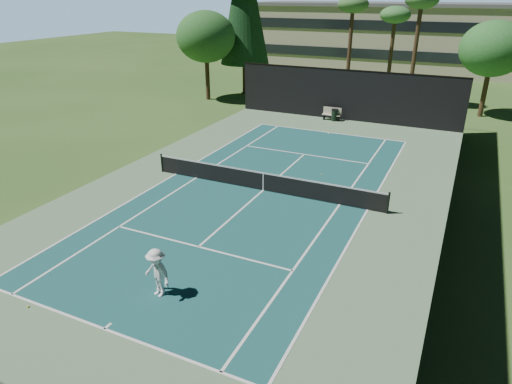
# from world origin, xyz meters

# --- Properties ---
(ground) EXTENTS (160.00, 160.00, 0.00)m
(ground) POSITION_xyz_m (0.00, 0.00, 0.00)
(ground) COLOR #345821
(ground) RESTS_ON ground
(apron_slab) EXTENTS (18.00, 32.00, 0.01)m
(apron_slab) POSITION_xyz_m (0.00, 0.00, 0.01)
(apron_slab) COLOR #61825B
(apron_slab) RESTS_ON ground
(court_surface) EXTENTS (10.97, 23.77, 0.01)m
(court_surface) POSITION_xyz_m (0.00, 0.00, 0.01)
(court_surface) COLOR #195050
(court_surface) RESTS_ON ground
(court_lines) EXTENTS (11.07, 23.87, 0.01)m
(court_lines) POSITION_xyz_m (0.00, 0.00, 0.02)
(court_lines) COLOR white
(court_lines) RESTS_ON ground
(tennis_net) EXTENTS (12.90, 0.10, 1.10)m
(tennis_net) POSITION_xyz_m (0.00, 0.00, 0.56)
(tennis_net) COLOR black
(tennis_net) RESTS_ON ground
(fence) EXTENTS (18.04, 32.05, 4.03)m
(fence) POSITION_xyz_m (0.00, 0.06, 2.01)
(fence) COLOR black
(fence) RESTS_ON ground
(player) EXTENTS (1.28, 0.93, 1.79)m
(player) POSITION_xyz_m (0.47, -9.72, 0.90)
(player) COLOR white
(player) RESTS_ON ground
(tennis_ball_a) EXTENTS (0.08, 0.08, 0.08)m
(tennis_ball_a) POSITION_xyz_m (-3.02, -12.13, 0.04)
(tennis_ball_a) COLOR #DCEB35
(tennis_ball_a) RESTS_ON ground
(tennis_ball_b) EXTENTS (0.06, 0.06, 0.06)m
(tennis_ball_b) POSITION_xyz_m (-4.27, 0.54, 0.03)
(tennis_ball_b) COLOR #B8D22F
(tennis_ball_b) RESTS_ON ground
(tennis_ball_c) EXTENTS (0.07, 0.07, 0.07)m
(tennis_ball_c) POSITION_xyz_m (2.11, 3.47, 0.04)
(tennis_ball_c) COLOR #B3CE2F
(tennis_ball_c) RESTS_ON ground
(tennis_ball_d) EXTENTS (0.07, 0.07, 0.07)m
(tennis_ball_d) POSITION_xyz_m (-5.95, 5.24, 0.04)
(tennis_ball_d) COLOR #B1CF2F
(tennis_ball_d) RESTS_ON ground
(park_bench) EXTENTS (1.50, 0.45, 1.02)m
(park_bench) POSITION_xyz_m (-0.91, 15.51, 0.55)
(park_bench) COLOR beige
(park_bench) RESTS_ON ground
(trash_bin) EXTENTS (0.56, 0.56, 0.95)m
(trash_bin) POSITION_xyz_m (-0.64, 15.36, 0.48)
(trash_bin) COLOR black
(trash_bin) RESTS_ON ground
(palm_a) EXTENTS (2.80, 2.80, 9.32)m
(palm_a) POSITION_xyz_m (-2.00, 24.00, 8.19)
(palm_a) COLOR #472F1E
(palm_a) RESTS_ON ground
(palm_b) EXTENTS (2.80, 2.80, 8.42)m
(palm_b) POSITION_xyz_m (1.50, 26.00, 7.36)
(palm_b) COLOR #4A341F
(palm_b) RESTS_ON ground
(palm_c) EXTENTS (2.80, 2.80, 9.77)m
(palm_c) POSITION_xyz_m (4.00, 23.00, 8.60)
(palm_c) COLOR #46301E
(palm_c) RESTS_ON ground
(decid_tree_a) EXTENTS (5.12, 5.12, 7.62)m
(decid_tree_a) POSITION_xyz_m (10.00, 22.00, 5.42)
(decid_tree_a) COLOR #47321E
(decid_tree_a) RESTS_ON ground
(decid_tree_c) EXTENTS (5.44, 5.44, 8.09)m
(decid_tree_c) POSITION_xyz_m (-14.00, 18.00, 5.76)
(decid_tree_c) COLOR #49311F
(decid_tree_c) RESTS_ON ground
(campus_building) EXTENTS (40.50, 12.50, 8.30)m
(campus_building) POSITION_xyz_m (0.00, 45.98, 4.21)
(campus_building) COLOR #B3AA8B
(campus_building) RESTS_ON ground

